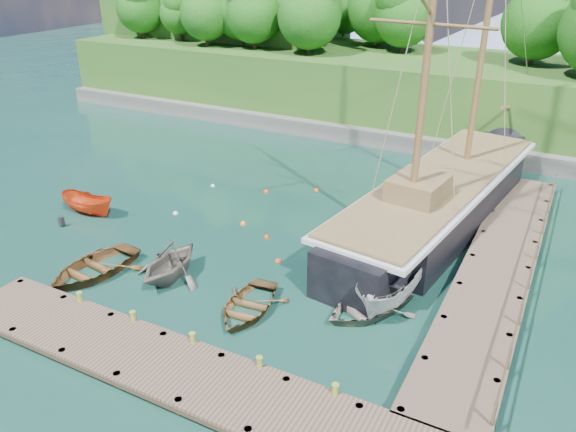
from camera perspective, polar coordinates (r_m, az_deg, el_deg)
name	(u,v)px	position (r m, az deg, el deg)	size (l,w,h in m)	color
ground	(224,280)	(27.27, -6.52, -6.51)	(160.00, 160.00, 0.00)	#12382E
dock_near	(170,367)	(21.88, -11.85, -14.81)	(20.00, 3.20, 1.10)	#46362C
dock_east	(499,264)	(29.45, 20.67, -4.57)	(3.20, 24.00, 1.10)	#46362C
bollard_0	(83,313)	(26.47, -20.14, -9.21)	(0.26, 0.26, 0.45)	olive
bollard_1	(135,333)	(24.60, -15.25, -11.35)	(0.26, 0.26, 0.45)	olive
bollard_2	(194,355)	(22.97, -9.52, -13.72)	(0.26, 0.26, 0.45)	olive
bollard_3	(260,379)	(21.64, -2.87, -16.25)	(0.26, 0.26, 0.45)	olive
bollard_4	(334,407)	(20.65, 4.73, -18.81)	(0.26, 0.26, 0.45)	olive
rowboat_0	(94,274)	(29.19, -19.08, -5.58)	(3.46, 4.84, 1.00)	brown
rowboat_1	(171,278)	(27.86, -11.79, -6.18)	(3.41, 3.95, 2.08)	#665E54
rowboat_2	(248,311)	(25.05, -4.13, -9.63)	(2.94, 4.11, 0.85)	brown
rowboat_3	(367,312)	(25.17, 8.03, -9.65)	(3.08, 4.31, 0.89)	slate
motorboat_orange	(90,214)	(35.70, -19.49, 0.22)	(1.43, 3.79, 1.46)	red
cabin_boat_white	(390,304)	(25.84, 10.29, -8.80)	(1.96, 5.22, 2.01)	silver
schooner	(438,204)	(33.33, 15.03, 1.21)	(7.87, 28.04, 20.69)	black
mooring_buoy_0	(176,214)	(34.30, -11.35, 0.21)	(0.33, 0.33, 0.33)	silver
mooring_buoy_1	(243,224)	(32.49, -4.58, -0.83)	(0.35, 0.35, 0.35)	orange
mooring_buoy_2	(267,238)	(30.94, -2.19, -2.20)	(0.29, 0.29, 0.29)	#ED4D00
mooring_buoy_3	(330,244)	(30.32, 4.25, -2.87)	(0.31, 0.31, 0.31)	silver
mooring_buoy_4	(266,192)	(36.67, -2.23, 2.43)	(0.33, 0.33, 0.33)	#E44210
mooring_buoy_5	(316,191)	(36.90, 2.90, 2.57)	(0.33, 0.33, 0.33)	#EC490B
mooring_buoy_6	(213,186)	(37.91, -7.65, 3.01)	(0.28, 0.28, 0.28)	white
mooring_buoy_7	(278,262)	(28.61, -1.01, -4.67)	(0.32, 0.32, 0.32)	red
headland	(290,48)	(57.37, 0.20, 16.71)	(51.00, 19.31, 12.90)	#474744
distant_ridge	(525,27)	(89.87, 22.93, 17.30)	(117.00, 40.00, 10.00)	#728CA5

